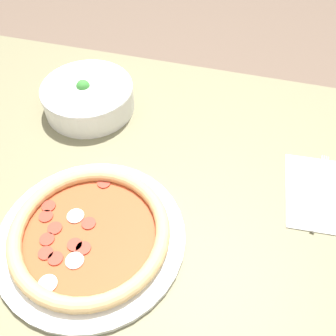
# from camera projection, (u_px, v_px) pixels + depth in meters

# --- Properties ---
(ground_plane) EXTENTS (8.00, 8.00, 0.00)m
(ground_plane) POSITION_uv_depth(u_px,v_px,m) (140.00, 310.00, 1.36)
(ground_plane) COLOR brown
(dining_table) EXTENTS (1.32, 0.84, 0.78)m
(dining_table) POSITION_uv_depth(u_px,v_px,m) (123.00, 209.00, 0.85)
(dining_table) COLOR #706B4C
(dining_table) RESTS_ON ground_plane
(pizza) EXTENTS (0.34, 0.34, 0.04)m
(pizza) POSITION_uv_depth(u_px,v_px,m) (90.00, 234.00, 0.66)
(pizza) COLOR white
(pizza) RESTS_ON dining_table
(bowl) EXTENTS (0.21, 0.21, 0.08)m
(bowl) POSITION_uv_depth(u_px,v_px,m) (88.00, 96.00, 0.88)
(bowl) COLOR white
(bowl) RESTS_ON dining_table
(napkin) EXTENTS (0.20, 0.20, 0.00)m
(napkin) POSITION_uv_depth(u_px,v_px,m) (333.00, 195.00, 0.74)
(napkin) COLOR white
(napkin) RESTS_ON dining_table
(fork) EXTENTS (0.03, 0.20, 0.00)m
(fork) POSITION_uv_depth(u_px,v_px,m) (319.00, 192.00, 0.74)
(fork) COLOR silver
(fork) RESTS_ON napkin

